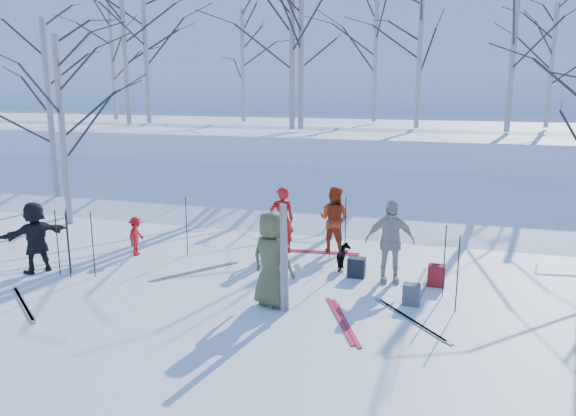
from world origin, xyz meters
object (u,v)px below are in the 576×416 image
(skier_olive_center, at_px, (272,259))
(dog, at_px, (344,258))
(backpack_red, at_px, (436,276))
(backpack_dark, at_px, (356,267))
(backpack_grey, at_px, (411,294))
(skier_red_seated, at_px, (136,236))
(skier_red_north, at_px, (282,220))
(skier_grey_west, at_px, (35,237))
(skier_redor_behind, at_px, (334,219))
(skier_cream_east, at_px, (390,241))

(skier_olive_center, bearing_deg, dog, -91.46)
(backpack_red, xyz_separation_m, backpack_dark, (-1.55, 0.07, -0.01))
(skier_olive_center, distance_m, backpack_dark, 2.29)
(backpack_grey, bearing_deg, dog, 134.87)
(skier_red_seated, bearing_deg, backpack_red, -97.91)
(skier_olive_center, relative_size, backpack_dark, 4.19)
(skier_red_north, relative_size, dog, 2.45)
(skier_red_north, distance_m, backpack_red, 3.73)
(backpack_red, relative_size, backpack_grey, 1.11)
(skier_grey_west, distance_m, dog, 6.31)
(skier_red_seated, distance_m, backpack_grey, 6.30)
(skier_olive_center, distance_m, skier_redor_behind, 3.50)
(skier_redor_behind, distance_m, skier_red_seated, 4.48)
(skier_red_north, relative_size, skier_grey_west, 1.04)
(skier_redor_behind, distance_m, backpack_dark, 1.88)
(skier_olive_center, height_order, dog, skier_olive_center)
(skier_cream_east, relative_size, backpack_red, 3.87)
(backpack_red, height_order, backpack_grey, backpack_red)
(skier_red_seated, height_order, skier_grey_west, skier_grey_west)
(skier_red_seated, distance_m, backpack_red, 6.56)
(skier_cream_east, bearing_deg, skier_grey_west, 178.45)
(skier_red_north, bearing_deg, skier_red_seated, -10.32)
(skier_redor_behind, xyz_separation_m, backpack_grey, (1.99, -2.76, -0.57))
(skier_grey_west, relative_size, backpack_grey, 3.88)
(skier_cream_east, xyz_separation_m, backpack_grey, (0.53, -1.09, -0.62))
(skier_red_north, bearing_deg, backpack_grey, 112.77)
(skier_red_north, xyz_separation_m, dog, (1.59, -0.81, -0.50))
(skier_red_north, relative_size, skier_redor_behind, 1.01)
(skier_red_north, relative_size, skier_red_seated, 1.74)
(backpack_red, bearing_deg, skier_red_seated, 179.00)
(skier_red_seated, height_order, backpack_red, skier_red_seated)
(backpack_grey, bearing_deg, skier_olive_center, -162.69)
(backpack_dark, bearing_deg, dog, 133.31)
(skier_red_north, distance_m, skier_cream_east, 2.85)
(dog, distance_m, backpack_red, 1.93)
(skier_red_seated, distance_m, dog, 4.69)
(skier_cream_east, relative_size, backpack_dark, 4.07)
(skier_red_north, height_order, skier_grey_west, skier_red_north)
(skier_red_seated, distance_m, skier_cream_east, 5.66)
(skier_red_seated, xyz_separation_m, backpack_grey, (6.18, -1.21, -0.25))
(skier_red_north, bearing_deg, skier_olive_center, 74.00)
(skier_redor_behind, distance_m, backpack_grey, 3.45)
(skier_red_north, xyz_separation_m, backpack_dark, (1.93, -1.17, -0.57))
(skier_grey_west, xyz_separation_m, backpack_red, (7.87, 1.50, -0.53))
(skier_red_north, bearing_deg, backpack_dark, 118.43)
(skier_red_north, distance_m, skier_red_seated, 3.29)
(skier_olive_center, xyz_separation_m, skier_grey_west, (-5.18, 0.32, -0.10))
(backpack_grey, distance_m, backpack_dark, 1.65)
(dog, height_order, backpack_dark, dog)
(skier_redor_behind, bearing_deg, backpack_grey, 139.06)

